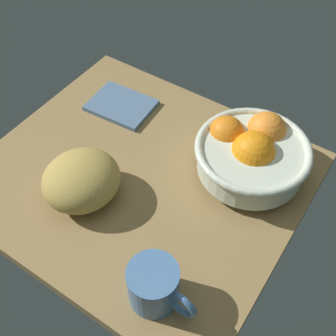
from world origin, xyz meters
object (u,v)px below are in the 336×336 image
at_px(fruit_bowl, 251,152).
at_px(bread_loaf, 81,180).
at_px(napkin_folded, 121,105).
at_px(mug, 155,286).

xyz_separation_m(fruit_bowl, bread_loaf, (0.24, 0.24, -0.01)).
distance_m(bread_loaf, napkin_folded, 0.27).
bearing_deg(napkin_folded, bread_loaf, 111.50).
bearing_deg(mug, napkin_folded, -45.49).
relative_size(bread_loaf, napkin_folded, 1.05).
xyz_separation_m(fruit_bowl, napkin_folded, (0.34, -0.01, -0.05)).
bearing_deg(fruit_bowl, mug, 89.62).
bearing_deg(napkin_folded, fruit_bowl, 178.77).
bearing_deg(mug, bread_loaf, -22.06).
xyz_separation_m(bread_loaf, mug, (-0.24, 0.10, -0.00)).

